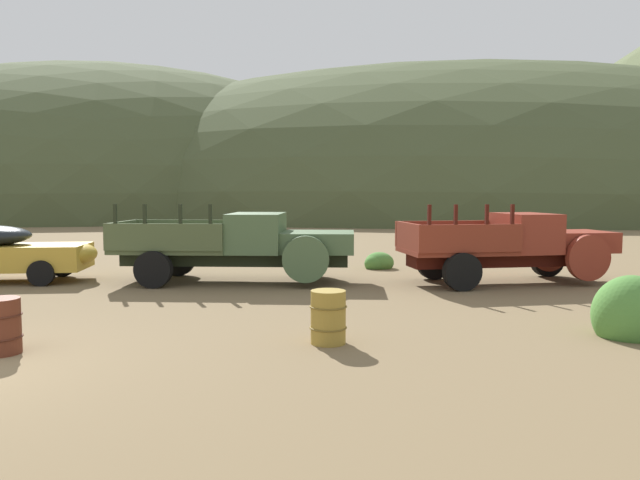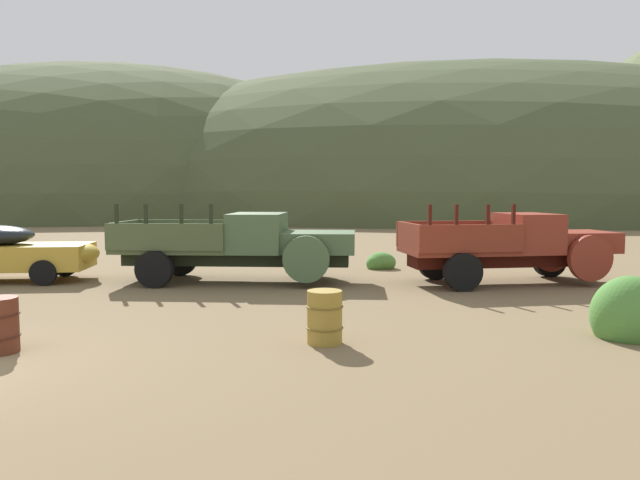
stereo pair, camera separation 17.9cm
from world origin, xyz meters
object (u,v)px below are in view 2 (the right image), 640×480
car_faded_yellow (4,252)px  truck_rust_red (521,246)px  oil_drum_by_truck (325,317)px  truck_weathered_green (253,245)px

car_faded_yellow → truck_rust_red: (14.16, 0.59, 0.19)m
oil_drum_by_truck → car_faded_yellow: bearing=146.0°
car_faded_yellow → oil_drum_by_truck: (9.19, -6.21, -0.38)m
car_faded_yellow → truck_rust_red: size_ratio=0.88×
truck_rust_red → truck_weathered_green: bearing=169.6°
truck_weathered_green → oil_drum_by_truck: bearing=-70.2°
car_faded_yellow → truck_rust_red: bearing=-6.5°
car_faded_yellow → truck_weathered_green: size_ratio=0.81×
truck_weathered_green → truck_rust_red: same height
car_faded_yellow → truck_weathered_green: bearing=-6.2°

